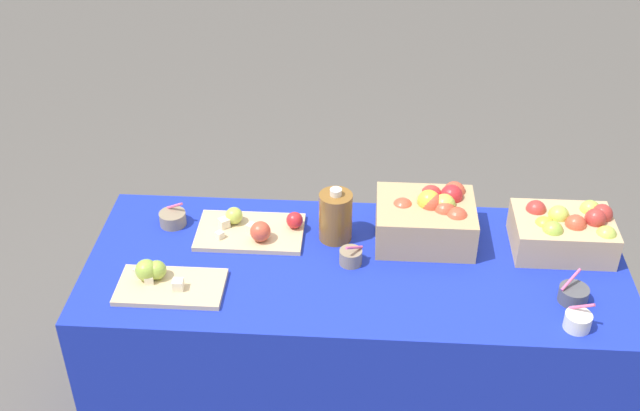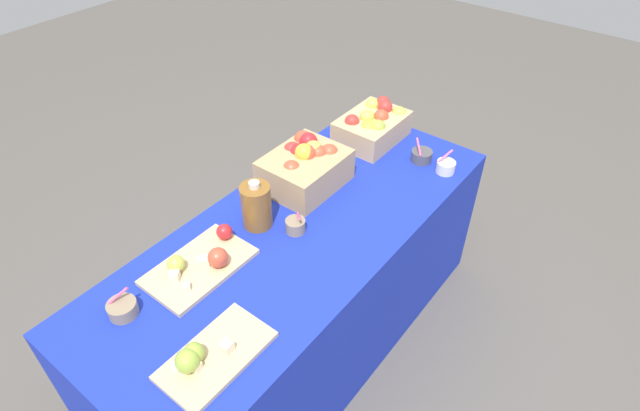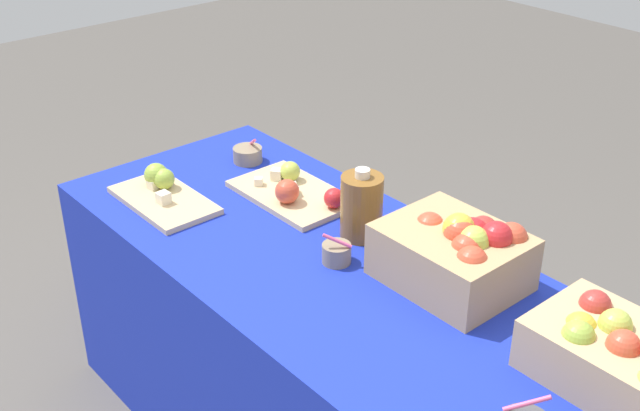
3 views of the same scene
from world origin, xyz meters
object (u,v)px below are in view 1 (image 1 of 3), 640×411
(apple_crate_middle, at_px, (428,216))
(sample_bowl_far, at_px, (351,256))
(cutting_board_front, at_px, (163,281))
(cider_jug, at_px, (336,216))
(sample_bowl_extra, at_px, (173,218))
(apple_crate_left, at_px, (565,231))
(cutting_board_back, at_px, (254,229))
(sample_bowl_near, at_px, (573,294))
(sample_bowl_mid, at_px, (578,321))

(apple_crate_middle, xyz_separation_m, sample_bowl_far, (-0.27, -0.17, -0.06))
(cutting_board_front, distance_m, cider_jug, 0.65)
(apple_crate_middle, height_order, cutting_board_front, apple_crate_middle)
(sample_bowl_extra, bearing_deg, apple_crate_left, -2.27)
(cutting_board_back, bearing_deg, sample_bowl_far, -21.52)
(apple_crate_left, height_order, sample_bowl_near, apple_crate_left)
(cutting_board_front, bearing_deg, cider_jug, 29.28)
(apple_crate_left, bearing_deg, sample_bowl_extra, 177.73)
(sample_bowl_extra, bearing_deg, cider_jug, -4.17)
(sample_bowl_mid, bearing_deg, cutting_board_front, 175.18)
(sample_bowl_far, xyz_separation_m, cider_jug, (-0.06, 0.15, 0.07))
(apple_crate_middle, bearing_deg, sample_bowl_extra, 178.72)
(apple_crate_left, height_order, sample_bowl_mid, apple_crate_left)
(apple_crate_left, distance_m, sample_bowl_far, 0.77)
(cutting_board_back, distance_m, sample_bowl_mid, 1.17)
(cutting_board_front, height_order, sample_bowl_extra, sample_bowl_extra)
(apple_crate_middle, height_order, sample_bowl_near, apple_crate_middle)
(sample_bowl_near, relative_size, sample_bowl_far, 1.06)
(apple_crate_left, xyz_separation_m, sample_bowl_mid, (-0.03, -0.42, -0.05))
(apple_crate_middle, distance_m, sample_bowl_extra, 0.95)
(apple_crate_middle, height_order, sample_bowl_far, apple_crate_middle)
(sample_bowl_mid, distance_m, sample_bowl_extra, 1.48)
(sample_bowl_extra, distance_m, cider_jug, 0.62)
(sample_bowl_far, bearing_deg, cutting_board_front, -164.67)
(sample_bowl_far, relative_size, cider_jug, 0.46)
(apple_crate_left, relative_size, apple_crate_middle, 0.99)
(cutting_board_front, bearing_deg, apple_crate_middle, 20.72)
(cutting_board_back, bearing_deg, sample_bowl_near, -15.12)
(apple_crate_left, bearing_deg, cider_jug, 179.16)
(sample_bowl_near, height_order, sample_bowl_extra, sample_bowl_near)
(sample_bowl_mid, xyz_separation_m, sample_bowl_extra, (-1.40, 0.48, -0.00))
(sample_bowl_far, height_order, sample_bowl_extra, sample_bowl_far)
(apple_crate_middle, distance_m, sample_bowl_near, 0.57)
(cider_jug, bearing_deg, apple_crate_middle, 4.01)
(apple_crate_middle, xyz_separation_m, sample_bowl_near, (0.47, -0.32, -0.07))
(sample_bowl_mid, relative_size, sample_bowl_extra, 1.04)
(apple_crate_left, bearing_deg, cutting_board_back, 179.51)
(apple_crate_middle, distance_m, cider_jug, 0.34)
(apple_crate_middle, distance_m, cutting_board_front, 0.97)
(apple_crate_left, xyz_separation_m, apple_crate_middle, (-0.48, 0.04, 0.02))
(apple_crate_middle, relative_size, sample_bowl_mid, 3.42)
(cutting_board_front, distance_m, sample_bowl_extra, 0.36)
(sample_bowl_mid, bearing_deg, apple_crate_left, 86.08)
(sample_bowl_mid, bearing_deg, cider_jug, 151.32)
(apple_crate_middle, distance_m, sample_bowl_mid, 0.65)
(sample_bowl_extra, bearing_deg, sample_bowl_mid, -18.77)
(cider_jug, bearing_deg, sample_bowl_near, -20.55)
(apple_crate_left, xyz_separation_m, sample_bowl_far, (-0.76, -0.13, -0.05))
(apple_crate_left, distance_m, apple_crate_middle, 0.48)
(apple_crate_left, distance_m, sample_bowl_near, 0.29)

